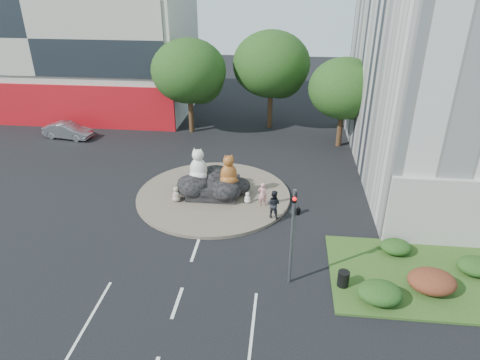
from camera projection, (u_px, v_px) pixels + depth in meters
The scene contains 22 objects.
ground at pixel (177, 303), 19.23m from camera, with size 120.00×120.00×0.00m, color black.
roundabout_island at pixel (214, 195), 28.07m from camera, with size 10.00×10.00×0.20m, color brown.
rock_plinth at pixel (213, 188), 27.83m from camera, with size 3.20×2.60×0.90m, color black, non-canonical shape.
shophouse_block at pixel (65, 48), 43.03m from camera, with size 25.20×12.30×17.40m.
grass_verge at pixel (434, 278), 20.70m from camera, with size 10.00×6.00×0.12m, color #294316.
tree_left at pixel (190, 74), 36.87m from camera, with size 6.46×6.46×8.27m.
tree_mid at pixel (272, 67), 37.83m from camera, with size 6.84×6.84×8.76m.
tree_right at pixel (345, 91), 34.11m from camera, with size 5.70×5.70×7.30m.
hedge_near_green at pixel (380, 293), 18.99m from camera, with size 2.00×1.60×0.90m, color #153410.
hedge_red at pixel (432, 281), 19.61m from camera, with size 2.20×1.76×0.99m, color #542016.
hedge_mid_green at pixel (476, 266), 20.74m from camera, with size 1.80×1.44×0.81m, color #153410.
hedge_back_green at pixel (396, 247), 22.26m from camera, with size 1.60×1.28×0.72m, color #153410.
traffic_light at pixel (295, 217), 18.89m from camera, with size 0.44×1.24×5.00m.
street_lamp at pixel (440, 153), 23.05m from camera, with size 2.34×0.22×8.06m.
cat_white at pixel (198, 164), 27.41m from camera, with size 1.33×1.15×2.22m, color silver, non-canonical shape.
cat_tabby at pixel (229, 169), 26.92m from camera, with size 1.22×1.06×2.04m, color #B36025, non-canonical shape.
kitten_calico at pixel (176, 193), 27.00m from camera, with size 0.62×0.53×1.03m, color beige, non-canonical shape.
kitten_white at pixel (247, 197), 26.87m from camera, with size 0.44×0.38×0.74m, color beige, non-canonical shape.
pedestrian_pink at pixel (262, 194), 26.29m from camera, with size 0.58×0.38×1.59m, color #CE8588.
pedestrian_dark at pixel (274, 204), 25.06m from camera, with size 0.85×0.66×1.75m, color black.
parked_car at pixel (68, 131), 37.37m from camera, with size 1.48×4.24×1.40m, color #929399.
litter_bin at pixel (343, 279), 19.94m from camera, with size 0.54×0.54×0.78m, color black.
Camera 1 is at (4.42, -14.32, 13.56)m, focal length 32.00 mm.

